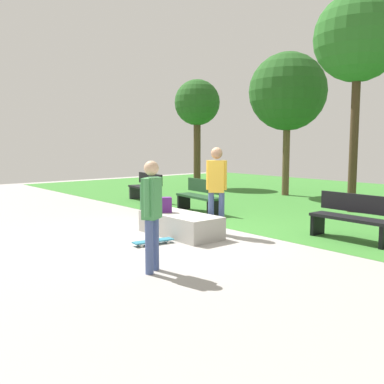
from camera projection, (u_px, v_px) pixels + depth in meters
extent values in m
plane|color=#9E9993|center=(186.00, 235.00, 8.93)|extent=(28.00, 28.00, 0.00)
cube|color=#387A2D|center=(369.00, 203.00, 13.76)|extent=(26.60, 12.86, 0.01)
cube|color=#A8A59E|center=(180.00, 224.00, 8.89)|extent=(1.85, 0.84, 0.45)
cube|color=#4C1E66|center=(165.00, 205.00, 9.01)|extent=(0.31, 0.34, 0.32)
cylinder|color=#3F5184|center=(155.00, 244.00, 6.44)|extent=(0.12, 0.12, 0.80)
cylinder|color=#3F5184|center=(149.00, 247.00, 6.24)|extent=(0.12, 0.12, 0.80)
cube|color=#3F8C4C|center=(152.00, 198.00, 6.26)|extent=(0.34, 0.38, 0.60)
cylinder|color=#3F8C4C|center=(156.00, 195.00, 6.42)|extent=(0.09, 0.09, 0.55)
cylinder|color=#3F8C4C|center=(147.00, 198.00, 6.10)|extent=(0.09, 0.09, 0.55)
sphere|color=tan|center=(151.00, 168.00, 6.21)|extent=(0.22, 0.22, 0.22)
cylinder|color=#3F5184|center=(222.00, 213.00, 8.97)|extent=(0.12, 0.12, 0.89)
cylinder|color=#3F5184|center=(211.00, 213.00, 8.99)|extent=(0.12, 0.12, 0.89)
cube|color=gold|center=(217.00, 176.00, 8.89)|extent=(0.37, 0.37, 0.66)
cylinder|color=gold|center=(225.00, 175.00, 8.87)|extent=(0.09, 0.09, 0.61)
cylinder|color=gold|center=(208.00, 175.00, 8.91)|extent=(0.09, 0.09, 0.61)
sphere|color=#9E7556|center=(217.00, 153.00, 8.84)|extent=(0.24, 0.24, 0.24)
cube|color=teal|center=(153.00, 241.00, 8.10)|extent=(0.31, 0.82, 0.02)
cylinder|color=silver|center=(142.00, 246.00, 7.89)|extent=(0.04, 0.06, 0.06)
cylinder|color=silver|center=(138.00, 244.00, 8.02)|extent=(0.04, 0.06, 0.06)
cylinder|color=silver|center=(168.00, 242.00, 8.18)|extent=(0.04, 0.06, 0.06)
cylinder|color=silver|center=(164.00, 240.00, 8.32)|extent=(0.04, 0.06, 0.06)
cube|color=#1E4223|center=(198.00, 197.00, 11.71)|extent=(1.64, 0.63, 0.06)
cube|color=#1E4223|center=(205.00, 186.00, 11.79)|extent=(1.60, 0.25, 0.36)
cube|color=black|center=(214.00, 208.00, 11.12)|extent=(0.13, 0.40, 0.45)
cube|color=black|center=(184.00, 202.00, 12.34)|extent=(0.13, 0.40, 0.45)
cube|color=black|center=(144.00, 188.00, 14.07)|extent=(1.64, 0.65, 0.06)
cube|color=black|center=(150.00, 179.00, 14.16)|extent=(1.59, 0.27, 0.36)
cube|color=#2D2D33|center=(155.00, 197.00, 13.48)|extent=(0.13, 0.40, 0.45)
cube|color=#2D2D33|center=(135.00, 192.00, 14.72)|extent=(0.13, 0.40, 0.45)
cube|color=black|center=(350.00, 218.00, 8.34)|extent=(1.61, 0.48, 0.06)
cube|color=black|center=(357.00, 203.00, 8.44)|extent=(1.60, 0.10, 0.36)
cube|color=black|center=(318.00, 224.00, 8.94)|extent=(0.09, 0.40, 0.45)
cylinder|color=brown|center=(286.00, 156.00, 15.60)|extent=(0.25, 0.25, 2.90)
sphere|color=#23561E|center=(288.00, 92.00, 15.34)|extent=(2.77, 2.77, 2.77)
cylinder|color=#4C3823|center=(197.00, 152.00, 18.64)|extent=(0.31, 0.31, 3.05)
sphere|color=#23561E|center=(197.00, 102.00, 18.40)|extent=(1.95, 1.95, 1.95)
cylinder|color=#42301E|center=(354.00, 139.00, 11.73)|extent=(0.23, 0.23, 4.01)
sphere|color=#286623|center=(358.00, 37.00, 11.42)|extent=(2.35, 2.35, 2.35)
cylinder|color=#1E592D|center=(150.00, 198.00, 11.75)|extent=(0.54, 0.54, 0.79)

